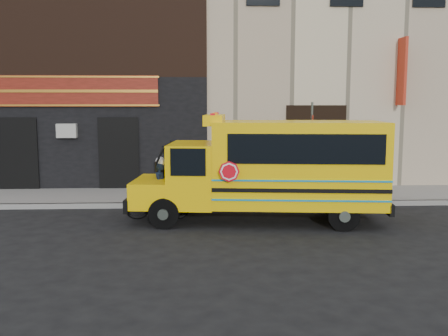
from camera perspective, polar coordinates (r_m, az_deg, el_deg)
name	(u,v)px	position (r m, az deg, el deg)	size (l,w,h in m)	color
ground	(210,228)	(13.13, -1.61, -6.82)	(120.00, 120.00, 0.00)	black
curb	(209,205)	(15.65, -1.78, -4.20)	(40.00, 0.20, 0.15)	gray
sidewalk	(208,196)	(17.12, -1.85, -3.19)	(40.00, 3.00, 0.15)	slate
building	(204,39)	(23.36, -2.25, 14.56)	(20.00, 10.70, 12.00)	beige
school_bus	(273,167)	(13.61, 5.57, 0.13)	(7.08, 2.80, 2.92)	black
sign_pole	(311,148)	(16.17, 9.95, 2.23)	(0.07, 0.29, 3.26)	#444D46
bicycle	(157,200)	(14.04, -7.65, -3.61)	(0.53, 1.86, 1.12)	black
cyclist	(161,191)	(14.03, -7.24, -2.61)	(0.58, 0.38, 1.60)	black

